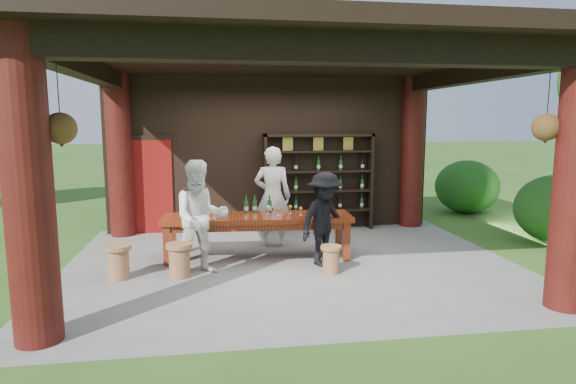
{
  "coord_description": "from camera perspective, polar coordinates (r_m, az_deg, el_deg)",
  "views": [
    {
      "loc": [
        -1.24,
        -7.67,
        2.36
      ],
      "look_at": [
        0.0,
        0.4,
        1.15
      ],
      "focal_mm": 30.0,
      "sensor_mm": 36.0,
      "label": 1
    }
  ],
  "objects": [
    {
      "name": "ground",
      "position": [
        8.12,
        0.43,
        -8.47
      ],
      "size": [
        90.0,
        90.0,
        0.0
      ],
      "primitive_type": "plane",
      "color": "#2D5119",
      "rests_on": "ground"
    },
    {
      "name": "pavilion",
      "position": [
        8.19,
        -0.12,
        6.83
      ],
      "size": [
        7.5,
        6.0,
        3.6
      ],
      "color": "slate",
      "rests_on": "ground"
    },
    {
      "name": "wine_shelf",
      "position": [
        10.44,
        3.62,
        1.21
      ],
      "size": [
        2.38,
        0.36,
        2.09
      ],
      "color": "black",
      "rests_on": "ground"
    },
    {
      "name": "tasting_table",
      "position": [
        8.31,
        -3.63,
        -3.59
      ],
      "size": [
        3.26,
        0.99,
        0.75
      ],
      "rotation": [
        0.0,
        0.0,
        -0.05
      ],
      "color": "#631F0E",
      "rests_on": "ground"
    },
    {
      "name": "stool_near_left",
      "position": [
        7.55,
        -12.74,
        -7.79
      ],
      "size": [
        0.4,
        0.4,
        0.52
      ],
      "rotation": [
        0.0,
        0.0,
        -0.26
      ],
      "color": "brown",
      "rests_on": "ground"
    },
    {
      "name": "stool_near_right",
      "position": [
        7.6,
        5.13,
        -7.87
      ],
      "size": [
        0.33,
        0.33,
        0.44
      ],
      "rotation": [
        0.0,
        0.0,
        -0.06
      ],
      "color": "brown",
      "rests_on": "ground"
    },
    {
      "name": "stool_far_left",
      "position": [
        7.71,
        -19.47,
        -7.73
      ],
      "size": [
        0.4,
        0.4,
        0.52
      ],
      "rotation": [
        0.0,
        0.0,
        0.35
      ],
      "color": "brown",
      "rests_on": "ground"
    },
    {
      "name": "host",
      "position": [
        9.05,
        -1.84,
        -0.56
      ],
      "size": [
        0.77,
        0.59,
        1.89
      ],
      "primitive_type": "imported",
      "rotation": [
        0.0,
        0.0,
        2.93
      ],
      "color": "silver",
      "rests_on": "ground"
    },
    {
      "name": "guest_woman",
      "position": [
        7.5,
        -10.33,
        -3.01
      ],
      "size": [
        0.99,
        0.84,
        1.78
      ],
      "primitive_type": "imported",
      "rotation": [
        0.0,
        0.0,
        0.22
      ],
      "color": "white",
      "rests_on": "ground"
    },
    {
      "name": "guest_man",
      "position": [
        7.89,
        4.37,
        -3.22
      ],
      "size": [
        1.15,
        1.02,
        1.54
      ],
      "primitive_type": "imported",
      "rotation": [
        0.0,
        0.0,
        0.57
      ],
      "color": "black",
      "rests_on": "ground"
    },
    {
      "name": "table_bottles",
      "position": [
        8.52,
        -3.72,
        -1.42
      ],
      "size": [
        0.49,
        0.15,
        0.31
      ],
      "color": "#194C1E",
      "rests_on": "tasting_table"
    },
    {
      "name": "table_glasses",
      "position": [
        8.3,
        -0.52,
        -2.23
      ],
      "size": [
        2.0,
        0.38,
        0.15
      ],
      "color": "silver",
      "rests_on": "tasting_table"
    },
    {
      "name": "napkin_basket",
      "position": [
        8.2,
        -8.03,
        -2.48
      ],
      "size": [
        0.27,
        0.19,
        0.14
      ],
      "primitive_type": "cube",
      "rotation": [
        0.0,
        0.0,
        -0.05
      ],
      "color": "#BF6672",
      "rests_on": "tasting_table"
    },
    {
      "name": "shrubs",
      "position": [
        8.79,
        10.38,
        -3.67
      ],
      "size": [
        15.23,
        8.68,
        1.36
      ],
      "color": "#194C14",
      "rests_on": "ground"
    },
    {
      "name": "trees",
      "position": [
        10.2,
        16.87,
        13.74
      ],
      "size": [
        22.19,
        11.54,
        4.8
      ],
      "color": "#3F2819",
      "rests_on": "ground"
    }
  ]
}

